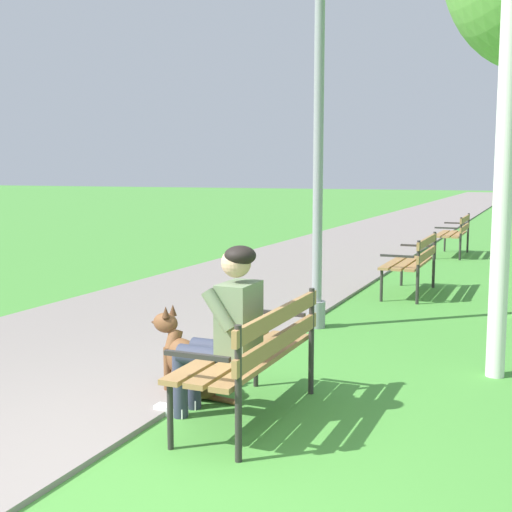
{
  "coord_description": "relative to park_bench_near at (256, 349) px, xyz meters",
  "views": [
    {
      "loc": [
        2.12,
        -3.11,
        1.76
      ],
      "look_at": [
        -0.56,
        3.16,
        0.9
      ],
      "focal_mm": 47.63,
      "sensor_mm": 36.0,
      "label": 1
    }
  ],
  "objects": [
    {
      "name": "park_bench_mid",
      "position": [
        0.14,
        5.39,
        0.0
      ],
      "size": [
        0.55,
        1.5,
        0.85
      ],
      "color": "olive",
      "rests_on": "ground"
    },
    {
      "name": "person_seated_on_near_bench",
      "position": [
        -0.21,
        -0.07,
        0.17
      ],
      "size": [
        0.74,
        0.49,
        1.25
      ],
      "color": "#33384C",
      "rests_on": "ground"
    },
    {
      "name": "park_bench_near",
      "position": [
        0.0,
        0.0,
        0.0
      ],
      "size": [
        0.55,
        1.5,
        0.85
      ],
      "color": "olive",
      "rests_on": "ground"
    },
    {
      "name": "dog_brown",
      "position": [
        -0.67,
        0.26,
        -0.25
      ],
      "size": [
        0.83,
        0.33,
        0.71
      ],
      "color": "brown",
      "rests_on": "ground"
    },
    {
      "name": "ground_plane",
      "position": [
        -0.29,
        -1.16,
        -0.51
      ],
      "size": [
        120.0,
        120.0,
        0.0
      ],
      "primitive_type": "plane",
      "color": "#478E38"
    },
    {
      "name": "lamp_post_near",
      "position": [
        -0.49,
        2.9,
        1.84
      ],
      "size": [
        0.24,
        0.24,
        4.56
      ],
      "color": "gray",
      "rests_on": "ground"
    },
    {
      "name": "park_bench_far",
      "position": [
        0.13,
        10.22,
        0.0
      ],
      "size": [
        0.55,
        1.5,
        0.85
      ],
      "color": "olive",
      "rests_on": "ground"
    },
    {
      "name": "paved_path",
      "position": [
        -2.34,
        22.84,
        -0.49
      ],
      "size": [
        3.43,
        60.0,
        0.04
      ],
      "primitive_type": "cube",
      "color": "gray",
      "rests_on": "ground"
    }
  ]
}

